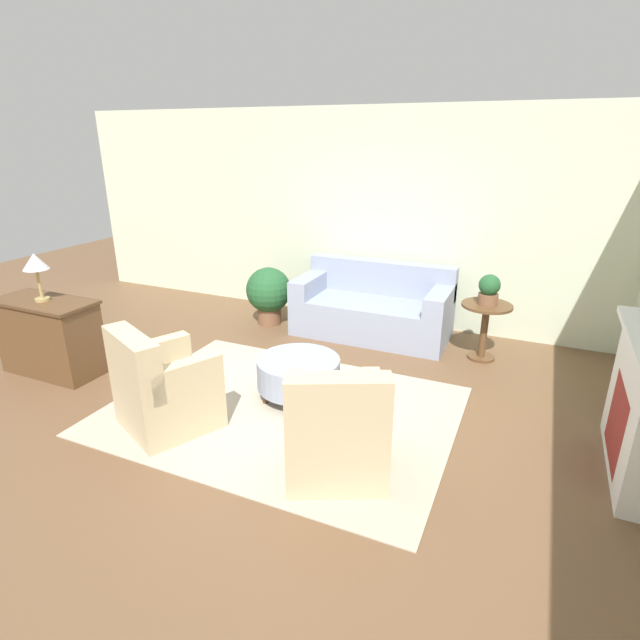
# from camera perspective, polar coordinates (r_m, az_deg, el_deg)

# --- Properties ---
(ground_plane) EXTENTS (16.00, 16.00, 0.00)m
(ground_plane) POSITION_cam_1_polar(r_m,az_deg,el_deg) (4.79, -4.40, -10.30)
(ground_plane) COLOR brown
(wall_back) EXTENTS (9.52, 0.12, 2.80)m
(wall_back) POSITION_cam_1_polar(r_m,az_deg,el_deg) (6.81, 6.80, 11.46)
(wall_back) COLOR beige
(wall_back) RESTS_ON ground_plane
(rug) EXTENTS (3.15, 2.35, 0.01)m
(rug) POSITION_cam_1_polar(r_m,az_deg,el_deg) (4.79, -4.40, -10.25)
(rug) COLOR #B2A893
(rug) RESTS_ON ground_plane
(couch) EXTENTS (1.95, 0.91, 0.90)m
(couch) POSITION_cam_1_polar(r_m,az_deg,el_deg) (6.46, 6.06, 1.23)
(couch) COLOR #8E99B2
(couch) RESTS_ON ground_plane
(armchair_left) EXTENTS (0.97, 0.97, 0.92)m
(armchair_left) POSITION_cam_1_polar(r_m,az_deg,el_deg) (4.58, -17.60, -7.57)
(armchair_left) COLOR #C6B289
(armchair_left) RESTS_ON rug
(armchair_right) EXTENTS (0.97, 0.97, 0.92)m
(armchair_right) POSITION_cam_1_polar(r_m,az_deg,el_deg) (3.80, 1.81, -12.70)
(armchair_right) COLOR #C6B289
(armchair_right) RESTS_ON rug
(ottoman_table) EXTENTS (0.81, 0.81, 0.41)m
(ottoman_table) POSITION_cam_1_polar(r_m,az_deg,el_deg) (4.88, -2.47, -6.04)
(ottoman_table) COLOR #8E99B2
(ottoman_table) RESTS_ON rug
(side_table) EXTENTS (0.56, 0.56, 0.66)m
(side_table) POSITION_cam_1_polar(r_m,az_deg,el_deg) (5.95, 18.35, -0.17)
(side_table) COLOR brown
(side_table) RESTS_ON ground_plane
(dresser) EXTENTS (1.12, 0.52, 0.82)m
(dresser) POSITION_cam_1_polar(r_m,az_deg,el_deg) (6.08, -28.48, -1.56)
(dresser) COLOR brown
(dresser) RESTS_ON ground_plane
(potted_plant_on_side_table) EXTENTS (0.24, 0.24, 0.34)m
(potted_plant_on_side_table) POSITION_cam_1_polar(r_m,az_deg,el_deg) (5.84, 18.76, 3.33)
(potted_plant_on_side_table) COLOR brown
(potted_plant_on_side_table) RESTS_ON side_table
(potted_plant_floor) EXTENTS (0.61, 0.61, 0.78)m
(potted_plant_floor) POSITION_cam_1_polar(r_m,az_deg,el_deg) (6.79, -5.88, 3.17)
(potted_plant_floor) COLOR brown
(potted_plant_floor) RESTS_ON ground_plane
(table_lamp) EXTENTS (0.25, 0.25, 0.50)m
(table_lamp) POSITION_cam_1_polar(r_m,az_deg,el_deg) (5.87, -29.76, 5.57)
(table_lamp) COLOR tan
(table_lamp) RESTS_ON dresser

